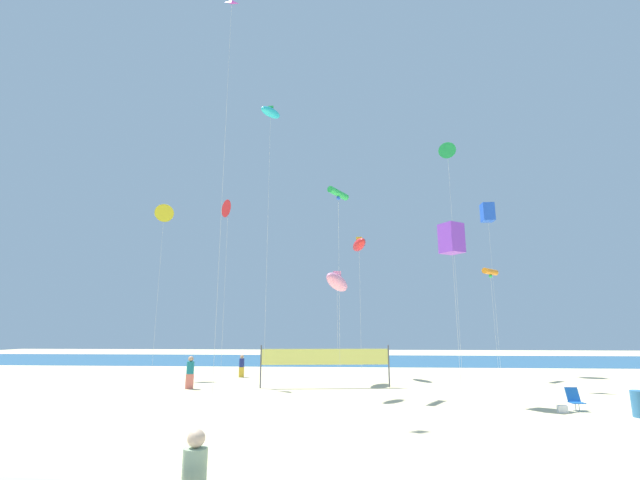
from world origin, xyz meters
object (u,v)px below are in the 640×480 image
at_px(kite_green_tube, 338,194).
at_px(beachgoer_teal_shirt, 190,371).
at_px(kite_cyan_inflatable, 271,113).
at_px(kite_green_delta, 448,152).
at_px(kite_red_delta, 228,209).
at_px(kite_magenta_diamond, 231,12).
at_px(beachgoer_navy_shirt, 242,365).
at_px(kite_violet_box, 451,238).
at_px(beach_handbag, 562,409).
at_px(kite_yellow_delta, 164,214).
at_px(volleyball_net, 325,359).
at_px(kite_pink_inflatable, 337,282).
at_px(kite_red_inflatable, 359,245).
at_px(kite_blue_box, 487,213).
at_px(kite_orange_tube, 490,272).
at_px(folding_beach_chair, 575,398).

bearing_deg(kite_green_tube, beachgoer_teal_shirt, 170.63).
bearing_deg(kite_cyan_inflatable, kite_green_delta, 14.25).
bearing_deg(kite_green_delta, kite_red_delta, -174.08).
bearing_deg(kite_magenta_diamond, beachgoer_teal_shirt, 120.51).
distance_m(beachgoer_navy_shirt, kite_violet_box, 17.74).
relative_size(beach_handbag, kite_magenta_diamond, 0.02).
xyz_separation_m(beachgoer_teal_shirt, kite_cyan_inflatable, (4.19, 0.38, 16.16)).
height_order(kite_violet_box, kite_yellow_delta, kite_yellow_delta).
bearing_deg(kite_green_tube, kite_cyan_inflatable, 157.83).
height_order(beachgoer_teal_shirt, kite_yellow_delta, kite_yellow_delta).
height_order(volleyball_net, kite_green_delta, kite_green_delta).
height_order(volleyball_net, kite_pink_inflatable, kite_pink_inflatable).
distance_m(beachgoer_navy_shirt, kite_red_inflatable, 12.32).
bearing_deg(kite_pink_inflatable, kite_blue_box, 29.47).
relative_size(volleyball_net, kite_red_inflatable, 0.73).
xyz_separation_m(kite_violet_box, kite_yellow_delta, (-19.31, 10.01, 4.41)).
height_order(beach_handbag, kite_orange_tube, kite_orange_tube).
height_order(kite_red_delta, kite_green_tube, kite_red_delta).
distance_m(kite_violet_box, kite_orange_tube, 11.53).
bearing_deg(beachgoer_teal_shirt, kite_yellow_delta, 88.54).
bearing_deg(kite_yellow_delta, kite_red_delta, -34.37).
height_order(beachgoer_navy_shirt, kite_cyan_inflatable, kite_cyan_inflatable).
bearing_deg(kite_red_inflatable, beach_handbag, -60.30).
bearing_deg(kite_yellow_delta, kite_violet_box, -27.40).
bearing_deg(kite_green_tube, kite_green_delta, 32.74).
distance_m(kite_cyan_inflatable, kite_pink_inflatable, 11.93).
bearing_deg(beachgoer_teal_shirt, kite_cyan_inflatable, -35.79).
height_order(beachgoer_navy_shirt, kite_green_tube, kite_green_tube).
distance_m(volleyball_net, kite_green_tube, 9.62).
xyz_separation_m(beachgoer_navy_shirt, beachgoer_teal_shirt, (-1.40, -6.34, 0.14)).
height_order(kite_red_delta, kite_pink_inflatable, kite_red_delta).
bearing_deg(kite_red_delta, folding_beach_chair, -23.12).
xyz_separation_m(beach_handbag, kite_green_tube, (-9.00, 4.72, 10.75)).
bearing_deg(kite_green_delta, beachgoer_teal_shirt, -168.06).
xyz_separation_m(kite_blue_box, kite_pink_inflatable, (-12.45, -7.04, -6.54)).
bearing_deg(beachgoer_teal_shirt, kite_violet_box, -56.01).
height_order(beachgoer_teal_shirt, volleyball_net, volleyball_net).
bearing_deg(folding_beach_chair, kite_green_delta, 80.74).
relative_size(beachgoer_navy_shirt, beach_handbag, 4.18).
relative_size(kite_green_delta, kite_orange_tube, 2.10).
bearing_deg(beach_handbag, folding_beach_chair, 38.37).
xyz_separation_m(beachgoer_navy_shirt, volleyball_net, (6.28, -5.32, 0.81)).
xyz_separation_m(kite_magenta_diamond, kite_yellow_delta, (-7.97, 11.06, -8.26)).
bearing_deg(kite_red_inflatable, kite_yellow_delta, -175.83).
bearing_deg(kite_cyan_inflatable, kite_magenta_diamond, -104.01).
distance_m(beach_handbag, kite_cyan_inflatable, 22.58).
bearing_deg(kite_green_delta, kite_yellow_delta, 172.51).
distance_m(folding_beach_chair, kite_pink_inflatable, 14.75).
bearing_deg(kite_cyan_inflatable, kite_blue_box, 31.53).
bearing_deg(kite_blue_box, kite_red_inflatable, -163.14).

